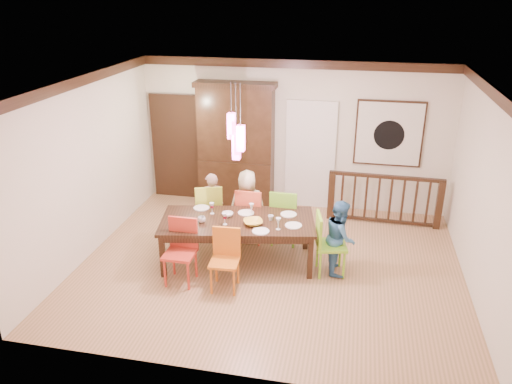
% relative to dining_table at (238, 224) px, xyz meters
% --- Properties ---
extents(floor, '(6.00, 6.00, 0.00)m').
position_rel_dining_table_xyz_m(floor, '(0.53, -0.00, -0.68)').
color(floor, '#957248').
rests_on(floor, ground).
extents(ceiling, '(6.00, 6.00, 0.00)m').
position_rel_dining_table_xyz_m(ceiling, '(0.53, -0.00, 2.22)').
color(ceiling, white).
rests_on(ceiling, wall_back).
extents(wall_back, '(6.00, 0.00, 6.00)m').
position_rel_dining_table_xyz_m(wall_back, '(0.53, 2.50, 0.77)').
color(wall_back, silver).
rests_on(wall_back, floor).
extents(wall_left, '(0.00, 5.00, 5.00)m').
position_rel_dining_table_xyz_m(wall_left, '(-2.47, -0.00, 0.77)').
color(wall_left, silver).
rests_on(wall_left, floor).
extents(wall_right, '(0.00, 5.00, 5.00)m').
position_rel_dining_table_xyz_m(wall_right, '(3.53, -0.00, 0.77)').
color(wall_right, silver).
rests_on(wall_right, floor).
extents(crown_molding, '(6.00, 5.00, 0.16)m').
position_rel_dining_table_xyz_m(crown_molding, '(0.53, -0.00, 2.14)').
color(crown_molding, black).
rests_on(crown_molding, wall_back).
extents(panel_door, '(1.04, 0.07, 2.24)m').
position_rel_dining_table_xyz_m(panel_door, '(-1.87, 2.45, 0.37)').
color(panel_door, black).
rests_on(panel_door, wall_back).
extents(white_doorway, '(0.97, 0.05, 2.22)m').
position_rel_dining_table_xyz_m(white_doorway, '(0.88, 2.46, 0.37)').
color(white_doorway, silver).
rests_on(white_doorway, wall_back).
extents(painting, '(1.25, 0.06, 1.25)m').
position_rel_dining_table_xyz_m(painting, '(2.33, 2.46, 0.92)').
color(painting, black).
rests_on(painting, wall_back).
extents(pendant_cluster, '(0.27, 0.21, 1.14)m').
position_rel_dining_table_xyz_m(pendant_cluster, '(0.00, -0.00, 1.43)').
color(pendant_cluster, '#ED47A1').
rests_on(pendant_cluster, ceiling).
extents(dining_table, '(2.56, 1.51, 0.75)m').
position_rel_dining_table_xyz_m(dining_table, '(0.00, 0.00, 0.00)').
color(dining_table, black).
rests_on(dining_table, floor).
extents(chair_far_left, '(0.58, 0.58, 1.02)m').
position_rel_dining_table_xyz_m(chair_far_left, '(-0.70, 0.76, -0.09)').
color(chair_far_left, '#B8CF37').
rests_on(chair_far_left, floor).
extents(chair_far_mid, '(0.47, 0.47, 1.00)m').
position_rel_dining_table_xyz_m(chair_far_mid, '(0.05, 0.78, -0.10)').
color(chair_far_mid, '#D14C2E').
rests_on(chair_far_mid, floor).
extents(chair_far_right, '(0.46, 0.46, 1.01)m').
position_rel_dining_table_xyz_m(chair_far_right, '(0.63, 0.82, -0.10)').
color(chair_far_right, '#64A725').
rests_on(chair_far_right, floor).
extents(chair_near_left, '(0.45, 0.45, 0.99)m').
position_rel_dining_table_xyz_m(chair_near_left, '(-0.70, -0.76, -0.11)').
color(chair_near_left, red).
rests_on(chair_near_left, floor).
extents(chair_near_mid, '(0.44, 0.44, 0.92)m').
position_rel_dining_table_xyz_m(chair_near_mid, '(-0.01, -0.79, -0.15)').
color(chair_near_mid, '#CC6819').
rests_on(chair_near_mid, floor).
extents(chair_end_right, '(0.53, 0.53, 0.99)m').
position_rel_dining_table_xyz_m(chair_end_right, '(1.48, -0.04, -0.11)').
color(chair_end_right, '#81CB28').
rests_on(chair_end_right, floor).
extents(china_hutch, '(1.57, 0.46, 2.48)m').
position_rel_dining_table_xyz_m(china_hutch, '(-0.58, 2.30, 0.57)').
color(china_hutch, black).
rests_on(china_hutch, floor).
extents(balustrade, '(2.08, 0.14, 0.96)m').
position_rel_dining_table_xyz_m(balustrade, '(2.33, 1.95, -0.18)').
color(balustrade, black).
rests_on(balustrade, floor).
extents(person_far_left, '(0.51, 0.44, 1.18)m').
position_rel_dining_table_xyz_m(person_far_left, '(-0.67, 0.82, -0.09)').
color(person_far_left, '#CFA09D').
rests_on(person_far_left, floor).
extents(person_far_mid, '(0.72, 0.58, 1.28)m').
position_rel_dining_table_xyz_m(person_far_mid, '(-0.02, 0.80, -0.04)').
color(person_far_mid, '#C4BC94').
rests_on(person_far_mid, floor).
extents(person_end_right, '(0.51, 0.62, 1.18)m').
position_rel_dining_table_xyz_m(person_end_right, '(1.61, 0.06, -0.08)').
color(person_end_right, teal).
rests_on(person_end_right, floor).
extents(serving_bowl, '(0.38, 0.38, 0.07)m').
position_rel_dining_table_xyz_m(serving_bowl, '(0.27, -0.11, 0.11)').
color(serving_bowl, gold).
rests_on(serving_bowl, dining_table).
extents(small_bowl, '(0.22, 0.22, 0.06)m').
position_rel_dining_table_xyz_m(small_bowl, '(-0.19, 0.10, 0.10)').
color(small_bowl, white).
rests_on(small_bowl, dining_table).
extents(cup_left, '(0.12, 0.12, 0.09)m').
position_rel_dining_table_xyz_m(cup_left, '(-0.52, -0.20, 0.12)').
color(cup_left, silver).
rests_on(cup_left, dining_table).
extents(cup_right, '(0.11, 0.11, 0.08)m').
position_rel_dining_table_xyz_m(cup_right, '(0.51, 0.09, 0.12)').
color(cup_right, silver).
rests_on(cup_right, dining_table).
extents(plate_far_left, '(0.26, 0.26, 0.01)m').
position_rel_dining_table_xyz_m(plate_far_left, '(-0.69, 0.31, 0.08)').
color(plate_far_left, white).
rests_on(plate_far_left, dining_table).
extents(plate_far_mid, '(0.26, 0.26, 0.01)m').
position_rel_dining_table_xyz_m(plate_far_mid, '(0.08, 0.27, 0.08)').
color(plate_far_mid, white).
rests_on(plate_far_mid, dining_table).
extents(plate_far_right, '(0.26, 0.26, 0.01)m').
position_rel_dining_table_xyz_m(plate_far_right, '(0.76, 0.35, 0.08)').
color(plate_far_right, white).
rests_on(plate_far_right, dining_table).
extents(plate_near_left, '(0.26, 0.26, 0.01)m').
position_rel_dining_table_xyz_m(plate_near_left, '(-0.76, -0.35, 0.08)').
color(plate_near_left, white).
rests_on(plate_near_left, dining_table).
extents(plate_near_mid, '(0.26, 0.26, 0.01)m').
position_rel_dining_table_xyz_m(plate_near_mid, '(0.44, -0.33, 0.08)').
color(plate_near_mid, white).
rests_on(plate_near_mid, dining_table).
extents(plate_end_right, '(0.26, 0.26, 0.01)m').
position_rel_dining_table_xyz_m(plate_end_right, '(0.89, -0.03, 0.08)').
color(plate_end_right, white).
rests_on(plate_end_right, dining_table).
extents(wine_glass_a, '(0.08, 0.08, 0.19)m').
position_rel_dining_table_xyz_m(wine_glass_a, '(-0.46, 0.15, 0.17)').
color(wine_glass_a, '#590C19').
rests_on(wine_glass_a, dining_table).
extents(wine_glass_b, '(0.08, 0.08, 0.19)m').
position_rel_dining_table_xyz_m(wine_glass_b, '(0.18, 0.25, 0.17)').
color(wine_glass_b, silver).
rests_on(wine_glass_b, dining_table).
extents(wine_glass_c, '(0.08, 0.08, 0.19)m').
position_rel_dining_table_xyz_m(wine_glass_c, '(-0.15, -0.20, 0.17)').
color(wine_glass_c, '#590C19').
rests_on(wine_glass_c, dining_table).
extents(wine_glass_d, '(0.08, 0.08, 0.19)m').
position_rel_dining_table_xyz_m(wine_glass_d, '(0.68, -0.19, 0.17)').
color(wine_glass_d, silver).
rests_on(wine_glass_d, dining_table).
extents(napkin, '(0.18, 0.14, 0.01)m').
position_rel_dining_table_xyz_m(napkin, '(-0.03, -0.38, 0.08)').
color(napkin, '#D83359').
rests_on(napkin, dining_table).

